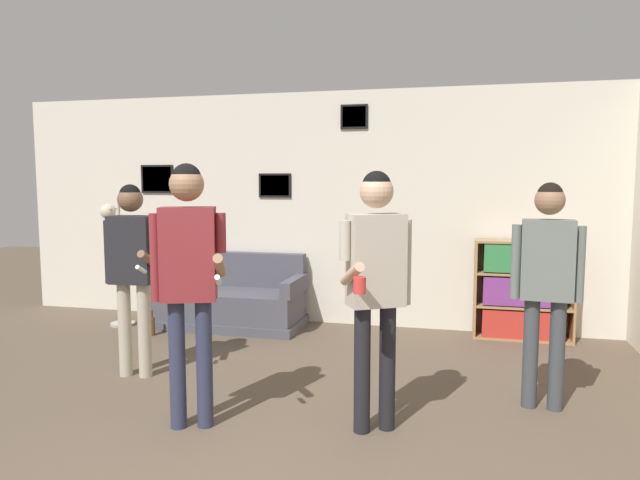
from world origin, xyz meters
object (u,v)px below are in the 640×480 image
at_px(person_watcher_holding_cup, 376,272).
at_px(person_player_foreground_center, 188,265).
at_px(person_player_foreground_left, 132,260).
at_px(bookshelf, 523,290).
at_px(floor_lamp, 120,230).
at_px(bottle_on_floor, 152,326).
at_px(person_spectator_near_bookshelf, 547,272).
at_px(couch, 230,302).

bearing_deg(person_watcher_holding_cup, person_player_foreground_center, -168.92).
bearing_deg(person_player_foreground_center, person_player_foreground_left, 138.58).
distance_m(bookshelf, person_watcher_holding_cup, 2.92).
xyz_separation_m(floor_lamp, person_player_foreground_left, (1.11, -1.53, -0.10)).
height_order(person_watcher_holding_cup, bottle_on_floor, person_watcher_holding_cup).
bearing_deg(person_watcher_holding_cup, bottle_on_floor, 146.44).
relative_size(floor_lamp, person_player_foreground_left, 0.92).
distance_m(person_spectator_near_bookshelf, bottle_on_floor, 4.11).
bearing_deg(person_player_foreground_left, couch, 86.42).
bearing_deg(person_player_foreground_center, person_spectator_near_bookshelf, 21.00).
bearing_deg(person_player_foreground_left, bookshelf, 30.98).
xyz_separation_m(person_watcher_holding_cup, bottle_on_floor, (-2.70, 1.79, -0.97)).
relative_size(person_player_foreground_left, person_watcher_holding_cup, 0.95).
bearing_deg(couch, person_watcher_holding_cup, -49.62).
bearing_deg(couch, bottle_on_floor, -136.88).
xyz_separation_m(couch, floor_lamp, (-1.22, -0.29, 0.83)).
height_order(bookshelf, person_spectator_near_bookshelf, person_spectator_near_bookshelf).
bearing_deg(couch, person_player_foreground_left, -93.58).
bearing_deg(bookshelf, person_player_foreground_left, -149.02).
relative_size(floor_lamp, person_player_foreground_center, 0.85).
distance_m(bookshelf, floor_lamp, 4.53).
distance_m(couch, person_player_foreground_left, 1.96).
distance_m(floor_lamp, person_watcher_holding_cup, 3.89).
relative_size(bookshelf, person_player_foreground_center, 0.59).
height_order(floor_lamp, person_player_foreground_left, person_player_foreground_left).
height_order(bookshelf, person_player_foreground_left, person_player_foreground_left).
distance_m(couch, floor_lamp, 1.51).
bearing_deg(person_watcher_holding_cup, floor_lamp, 147.07).
xyz_separation_m(bookshelf, person_player_foreground_center, (-2.42, -2.85, 0.59)).
bearing_deg(couch, person_spectator_near_bookshelf, -28.50).
relative_size(floor_lamp, bottle_on_floor, 5.38).
bearing_deg(bottle_on_floor, couch, 43.12).
bearing_deg(bookshelf, couch, -176.43).
distance_m(floor_lamp, person_player_foreground_center, 3.12).
xyz_separation_m(person_player_foreground_left, person_spectator_near_bookshelf, (3.31, 0.08, 0.01)).
height_order(person_player_foreground_left, person_watcher_holding_cup, person_watcher_holding_cup).
bearing_deg(bottle_on_floor, bookshelf, 11.81).
relative_size(person_player_foreground_left, bottle_on_floor, 5.85).
bearing_deg(person_watcher_holding_cup, bookshelf, 65.23).
bearing_deg(bottle_on_floor, person_player_foreground_center, -53.91).
xyz_separation_m(floor_lamp, person_watcher_holding_cup, (3.27, -2.11, -0.03)).
bearing_deg(bookshelf, bottle_on_floor, -168.19).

